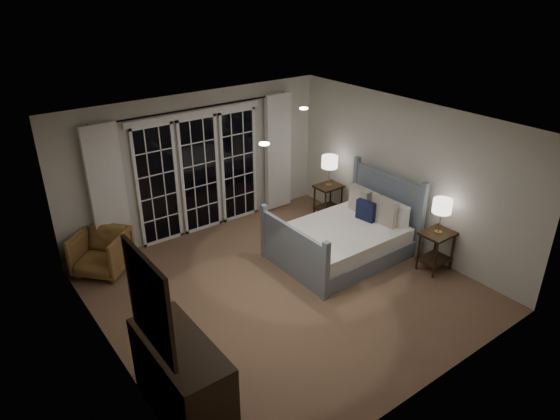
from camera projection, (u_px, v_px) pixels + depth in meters
floor at (284, 290)px, 7.43m from camera, size 5.00×5.00×0.00m
ceiling at (285, 126)px, 6.35m from camera, size 5.00×5.00×0.00m
wall_left at (105, 273)px, 5.54m from camera, size 0.02×5.00×2.50m
wall_right at (405, 175)px, 8.24m from camera, size 0.02×5.00×2.50m
wall_back at (198, 164)px, 8.70m from camera, size 5.00×0.02×2.50m
wall_front at (432, 301)px, 5.08m from camera, size 5.00×0.02×2.50m
french_doors at (200, 173)px, 8.74m from camera, size 2.50×0.04×2.20m
curtain_rod at (197, 108)px, 8.19m from camera, size 3.50×0.03×0.03m
curtain_left at (108, 194)px, 7.77m from camera, size 0.55×0.10×2.25m
curtain_right at (278, 153)px, 9.54m from camera, size 0.55×0.10×2.25m
downlight_a at (304, 108)px, 7.22m from camera, size 0.12×0.12×0.01m
downlight_b at (264, 144)px, 5.74m from camera, size 0.12×0.12×0.01m
bed at (345, 238)px, 8.22m from camera, size 2.10×1.50×1.22m
nightstand_left at (436, 245)px, 7.77m from camera, size 0.50×0.40×0.66m
nightstand_right at (328, 196)px, 9.50m from camera, size 0.49×0.39×0.64m
lamp_left at (442, 206)px, 7.48m from camera, size 0.29×0.29×0.56m
lamp_right at (330, 162)px, 9.20m from camera, size 0.30×0.30×0.58m
armchair at (102, 252)px, 7.74m from camera, size 1.06×1.06×0.69m
dresser at (182, 379)px, 5.16m from camera, size 0.57×1.34×0.95m
mirror at (149, 302)px, 4.56m from camera, size 0.05×0.85×1.00m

